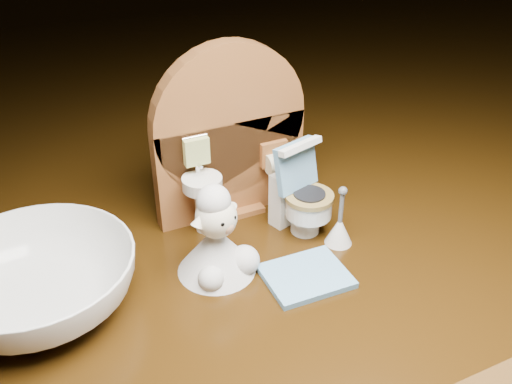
% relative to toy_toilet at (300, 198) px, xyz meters
% --- Properties ---
extents(backdrop_panel, '(0.13, 0.05, 0.15)m').
position_rel_toy_toilet_xyz_m(backdrop_panel, '(-0.04, 0.05, 0.04)').
color(backdrop_panel, brown).
rests_on(backdrop_panel, ground).
extents(toy_toilet, '(0.05, 0.05, 0.08)m').
position_rel_toy_toilet_xyz_m(toy_toilet, '(0.00, 0.00, 0.00)').
color(toy_toilet, white).
rests_on(toy_toilet, ground).
extents(bath_mat, '(0.06, 0.05, 0.00)m').
position_rel_toy_toilet_xyz_m(bath_mat, '(-0.03, -0.06, -0.03)').
color(bath_mat, '#69A0CA').
rests_on(bath_mat, ground).
extents(toilet_brush, '(0.02, 0.02, 0.05)m').
position_rel_toy_toilet_xyz_m(toilet_brush, '(0.02, -0.03, -0.01)').
color(toilet_brush, white).
rests_on(toilet_brush, ground).
extents(plush_lamb, '(0.06, 0.06, 0.08)m').
position_rel_toy_toilet_xyz_m(plush_lamb, '(-0.08, -0.02, -0.00)').
color(plush_lamb, silver).
rests_on(plush_lamb, ground).
extents(ceramic_bowl, '(0.14, 0.14, 0.04)m').
position_rel_toy_toilet_xyz_m(ceramic_bowl, '(-0.21, -0.01, -0.01)').
color(ceramic_bowl, white).
rests_on(ceramic_bowl, ground).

